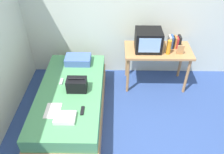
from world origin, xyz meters
TOP-DOWN VIEW (x-y plane):
  - ground_plane at (0.00, 0.00)m, footprint 8.00×8.00m
  - wall_back at (0.00, 2.00)m, footprint 5.20×0.10m
  - bed at (-0.98, 0.74)m, footprint 1.00×2.00m
  - desk at (0.46, 1.55)m, footprint 1.16×0.60m
  - tv at (0.27, 1.54)m, footprint 0.44×0.39m
  - water_bottle at (0.60, 1.41)m, footprint 0.07×0.07m
  - book_row at (0.73, 1.63)m, footprint 0.21×0.16m
  - picture_frame at (0.80, 1.40)m, footprint 0.11×0.02m
  - pillow at (-0.94, 1.46)m, footprint 0.44×0.29m
  - handbag at (-0.86, 0.73)m, footprint 0.30×0.20m
  - magazine at (-1.14, 0.29)m, footprint 0.21×0.29m
  - remote_dark at (-0.73, 0.29)m, footprint 0.04×0.16m
  - remote_silver at (-1.14, 0.91)m, footprint 0.04×0.14m
  - folded_towel at (-0.94, 0.14)m, footprint 0.28×0.22m

SIDE VIEW (x-z plane):
  - ground_plane at x=0.00m, z-range 0.00..0.00m
  - bed at x=-0.98m, z-range 0.00..0.52m
  - magazine at x=-1.14m, z-range 0.52..0.53m
  - remote_dark at x=-0.73m, z-range 0.52..0.54m
  - remote_silver at x=-1.14m, z-range 0.52..0.54m
  - folded_towel at x=-0.94m, z-range 0.52..0.58m
  - pillow at x=-0.94m, z-range 0.52..0.65m
  - handbag at x=-0.86m, z-range 0.51..0.74m
  - desk at x=0.46m, z-range 0.28..1.04m
  - picture_frame at x=0.80m, z-range 0.76..0.92m
  - book_row at x=0.73m, z-range 0.76..0.98m
  - water_bottle at x=0.60m, z-range 0.76..1.01m
  - tv at x=0.27m, z-range 0.76..1.12m
  - wall_back at x=0.00m, z-range 0.00..2.60m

